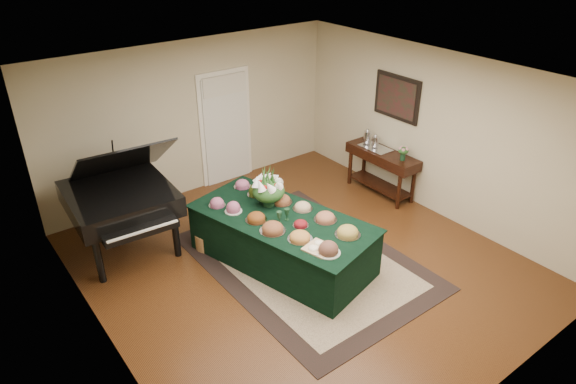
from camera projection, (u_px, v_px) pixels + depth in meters
ground at (300, 263)px, 7.45m from camera, size 6.00×6.00×0.00m
area_rug at (306, 261)px, 7.49m from camera, size 2.54×3.55×0.01m
kitchen_doorway at (226, 129)px, 9.36m from camera, size 1.05×0.07×2.10m
buffet_table at (282, 239)px, 7.33m from camera, size 1.86×2.86×0.74m
food_platters at (285, 216)px, 7.08m from camera, size 1.28×2.43×0.14m
cutting_board at (318, 246)px, 6.47m from camera, size 0.40×0.40×0.10m
green_goblets at (283, 216)px, 7.02m from camera, size 0.20×0.08×0.18m
floral_centerpiece at (269, 187)px, 7.33m from camera, size 0.48×0.48×0.48m
grand_piano at (121, 197)px, 7.38m from camera, size 1.62×1.79×1.75m
wicker_basket at (209, 240)px, 7.77m from camera, size 0.41×0.41×0.26m
mahogany_sideboard at (382, 161)px, 9.06m from camera, size 0.45×1.41×0.81m
tea_service at (372, 140)px, 9.12m from camera, size 0.34×0.58×0.30m
pink_bouquet at (403, 151)px, 8.58m from camera, size 0.20×0.20×0.25m
wall_painting at (397, 97)px, 8.65m from camera, size 0.05×0.95×0.75m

